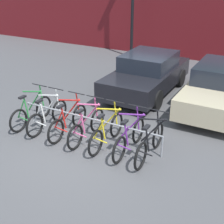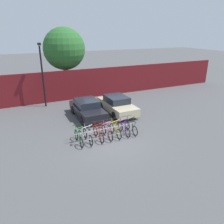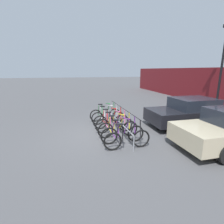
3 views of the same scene
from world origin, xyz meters
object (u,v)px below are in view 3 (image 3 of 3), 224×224
at_px(bicycle_black, 127,139).
at_px(bicycle_pink, 114,124).
at_px(bike_rack, 117,121).
at_px(bicycle_green, 105,114).
at_px(bicycle_red, 111,120).
at_px(car_black, 191,112).
at_px(lamp_post, 222,64).
at_px(bicycle_white, 108,117).
at_px(bicycle_yellow, 118,128).
at_px(bicycle_purple, 123,133).

bearing_deg(bicycle_black, bicycle_pink, -178.97).
distance_m(bike_rack, bicycle_green, 1.81).
xyz_separation_m(bicycle_red, car_black, (0.63, 3.89, 0.31)).
height_order(bicycle_green, bicycle_red, same).
xyz_separation_m(bike_rack, lamp_post, (-2.47, 7.83, 2.60)).
xyz_separation_m(bicycle_green, bicycle_black, (3.60, 0.00, 0.00)).
relative_size(bicycle_white, car_black, 0.41).
relative_size(bike_rack, bicycle_yellow, 2.43).
relative_size(bicycle_green, bicycle_yellow, 1.00).
bearing_deg(bicycle_purple, bicycle_black, 0.36).
height_order(bicycle_red, car_black, car_black).
bearing_deg(car_black, bicycle_green, -115.97).
height_order(bicycle_purple, bicycle_black, same).
bearing_deg(bicycle_green, bicycle_red, 0.00).
bearing_deg(car_black, bike_rack, -91.44).
height_order(bicycle_purple, car_black, car_black).
xyz_separation_m(bicycle_red, bicycle_yellow, (1.18, 0.00, 0.00)).
bearing_deg(lamp_post, bicycle_red, -76.36).
distance_m(bicycle_red, car_black, 3.95).
distance_m(bike_rack, bicycle_purple, 1.28).
distance_m(bicycle_white, bicycle_yellow, 1.87).
distance_m(bicycle_yellow, lamp_post, 8.98).
xyz_separation_m(bike_rack, bicycle_purple, (1.27, -0.15, -0.11)).
distance_m(bicycle_pink, bicycle_yellow, 0.59).
bearing_deg(bicycle_pink, lamp_post, 105.32).
relative_size(bicycle_white, lamp_post, 0.31).
bearing_deg(car_black, bicycle_black, -66.31).
xyz_separation_m(bicycle_green, lamp_post, (-0.66, 7.97, 2.71)).
relative_size(bicycle_green, bicycle_pink, 1.00).
xyz_separation_m(car_black, lamp_post, (-2.56, 4.08, 2.40)).
distance_m(bicycle_purple, lamp_post, 9.21).
bearing_deg(bicycle_pink, bicycle_yellow, -2.21).
relative_size(bicycle_pink, bicycle_black, 1.00).
xyz_separation_m(bicycle_yellow, bicycle_purple, (0.63, 0.00, 0.00)).
height_order(bicycle_green, bicycle_pink, same).
xyz_separation_m(bike_rack, bicycle_white, (-1.22, -0.15, -0.11)).
bearing_deg(bicycle_white, lamp_post, 98.26).
distance_m(bicycle_pink, bicycle_purple, 1.22).
height_order(bicycle_white, car_black, car_black).
bearing_deg(bike_rack, bicycle_white, -173.08).
height_order(bicycle_black, lamp_post, lamp_post).
distance_m(bicycle_green, bicycle_yellow, 2.45).
distance_m(bicycle_red, bicycle_purple, 1.80).
relative_size(bicycle_red, bicycle_black, 1.00).
height_order(bicycle_yellow, bicycle_purple, same).
xyz_separation_m(bicycle_white, bicycle_red, (0.69, 0.00, 0.00)).
distance_m(bicycle_green, car_black, 4.34).
bearing_deg(bicycle_red, car_black, 84.06).
bearing_deg(bicycle_red, lamp_post, 106.82).
bearing_deg(bicycle_white, car_black, 70.70).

